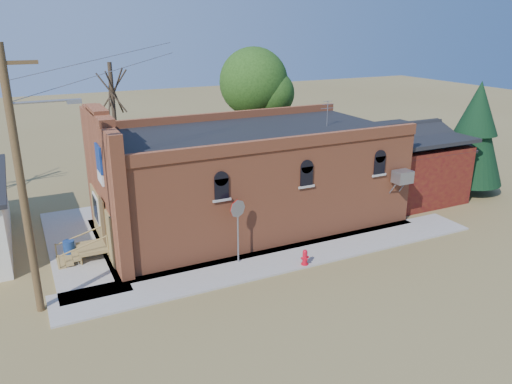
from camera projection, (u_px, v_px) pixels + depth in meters
name	position (u px, v px, depth m)	size (l,w,h in m)	color
ground	(265.00, 275.00, 19.83)	(120.00, 120.00, 0.00)	olive
sidewalk_south	(287.00, 258.00, 21.20)	(19.00, 2.20, 0.08)	#9E9991
sidewalk_west	(79.00, 246.00, 22.30)	(2.60, 10.00, 0.08)	#9E9991
brick_bar	(245.00, 178.00, 24.43)	(16.40, 7.97, 6.30)	#B35A36
red_shed	(401.00, 157.00, 28.55)	(5.40, 6.40, 4.30)	#4F0D11
utility_pole	(22.00, 180.00, 15.93)	(3.12, 0.26, 9.00)	#46321C
tree_bare_near	(112.00, 90.00, 27.73)	(2.80, 2.80, 7.65)	#433726
tree_leafy	(254.00, 82.00, 31.90)	(4.40, 4.40, 8.15)	#433726
evergreen_tree	(475.00, 130.00, 28.47)	(3.60, 3.60, 6.50)	#433726
fire_hydrant	(305.00, 257.00, 20.45)	(0.39, 0.38, 0.67)	red
stop_sign	(238.00, 215.00, 20.12)	(0.72, 0.30, 2.75)	gray
trash_barrel	(69.00, 249.00, 21.14)	(0.47, 0.47, 0.73)	navy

